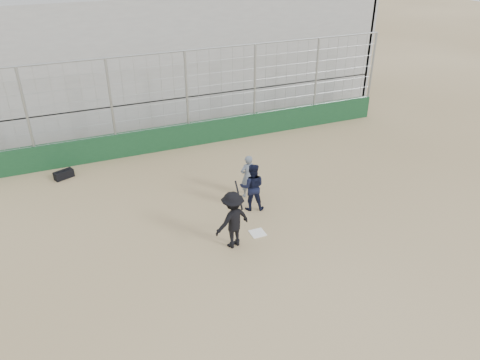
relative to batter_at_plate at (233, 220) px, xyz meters
name	(u,v)px	position (x,y,z in m)	size (l,w,h in m)	color
ground	(258,233)	(0.91, 0.25, -0.88)	(90.00, 90.00, 0.00)	olive
home_plate	(258,233)	(0.91, 0.25, -0.87)	(0.44, 0.44, 0.02)	white
backstop	(189,124)	(0.91, 7.25, 0.07)	(18.10, 0.25, 4.04)	#10341B
bleachers	(156,51)	(0.91, 12.20, 2.04)	(20.25, 6.70, 6.98)	gray
batter_at_plate	(233,220)	(0.00, 0.00, 0.00)	(1.28, 0.96, 1.91)	black
catcher_crouched	(252,195)	(1.30, 1.58, -0.32)	(0.98, 0.88, 1.13)	black
umpire	(248,178)	(1.52, 2.44, -0.19)	(0.56, 0.37, 1.38)	slate
equipment_bag	(64,174)	(-4.26, 6.23, -0.73)	(0.76, 0.54, 0.34)	black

